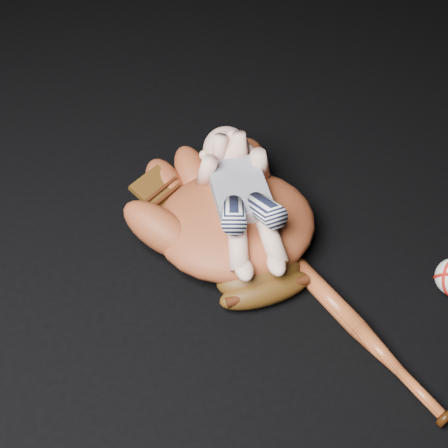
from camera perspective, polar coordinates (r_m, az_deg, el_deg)
name	(u,v)px	position (r m, az deg, el deg)	size (l,w,h in m)	color
baseball_glove	(235,217)	(1.26, 1.05, 0.60)	(0.41, 0.47, 0.15)	maroon
newborn_baby	(243,197)	(1.22, 1.74, 2.53)	(0.17, 0.38, 0.15)	#EAAF97
baseball_bat	(367,337)	(1.17, 12.90, -10.04)	(0.04, 0.40, 0.04)	#9E431E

